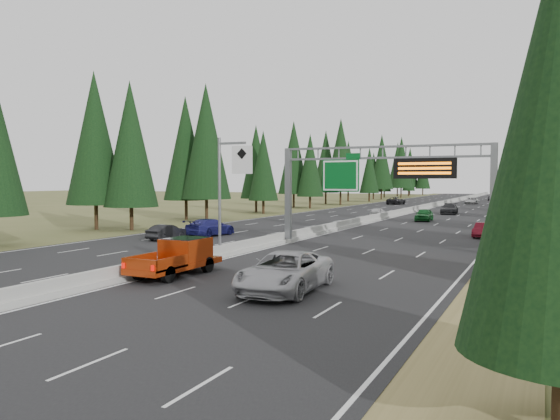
# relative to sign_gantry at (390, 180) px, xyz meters

# --- Properties ---
(road) EXTENTS (32.00, 260.00, 0.08)m
(road) POSITION_rel_sign_gantry_xyz_m (-8.92, 45.12, -5.23)
(road) COLOR black
(road) RESTS_ON ground
(shoulder_right) EXTENTS (3.60, 260.00, 0.06)m
(shoulder_right) POSITION_rel_sign_gantry_xyz_m (8.88, 45.12, -5.24)
(shoulder_right) COLOR olive
(shoulder_right) RESTS_ON ground
(shoulder_left) EXTENTS (3.60, 260.00, 0.06)m
(shoulder_left) POSITION_rel_sign_gantry_xyz_m (-26.72, 45.12, -5.24)
(shoulder_left) COLOR #4B5327
(shoulder_left) RESTS_ON ground
(median_barrier) EXTENTS (0.70, 260.00, 0.85)m
(median_barrier) POSITION_rel_sign_gantry_xyz_m (-8.92, 45.12, -4.85)
(median_barrier) COLOR #9B9B96
(median_barrier) RESTS_ON road
(sign_gantry) EXTENTS (16.75, 0.98, 7.80)m
(sign_gantry) POSITION_rel_sign_gantry_xyz_m (0.00, 0.00, 0.00)
(sign_gantry) COLOR slate
(sign_gantry) RESTS_ON road
(hov_sign_pole) EXTENTS (2.80, 0.50, 8.00)m
(hov_sign_pole) POSITION_rel_sign_gantry_xyz_m (-8.33, -9.92, -0.54)
(hov_sign_pole) COLOR slate
(hov_sign_pole) RESTS_ON road
(tree_row_left) EXTENTS (11.65, 241.28, 18.27)m
(tree_row_left) POSITION_rel_sign_gantry_xyz_m (-30.75, 39.17, 3.97)
(tree_row_left) COLOR black
(tree_row_left) RESTS_ON ground
(silver_minivan) EXTENTS (3.41, 6.76, 1.83)m
(silver_minivan) POSITION_rel_sign_gantry_xyz_m (-0.28, -17.88, -4.27)
(silver_minivan) COLOR #ADADB2
(silver_minivan) RESTS_ON road
(red_pickup) EXTENTS (2.17, 6.07, 1.98)m
(red_pickup) POSITION_rel_sign_gantry_xyz_m (-7.42, -16.27, -4.09)
(red_pickup) COLOR black
(red_pickup) RESTS_ON road
(car_ahead_green) EXTENTS (2.07, 4.75, 1.60)m
(car_ahead_green) POSITION_rel_sign_gantry_xyz_m (-3.27, 29.46, -4.39)
(car_ahead_green) COLOR #166125
(car_ahead_green) RESTS_ON road
(car_ahead_dkred) EXTENTS (1.66, 4.11, 1.33)m
(car_ahead_dkred) POSITION_rel_sign_gantry_xyz_m (5.58, 11.68, -4.53)
(car_ahead_dkred) COLOR maroon
(car_ahead_dkred) RESTS_ON road
(car_ahead_dkgrey) EXTENTS (2.68, 5.82, 1.65)m
(car_ahead_dkgrey) POSITION_rel_sign_gantry_xyz_m (-2.62, 45.39, -4.36)
(car_ahead_dkgrey) COLOR black
(car_ahead_dkgrey) RESTS_ON road
(car_ahead_white) EXTENTS (2.44, 5.15, 1.42)m
(car_ahead_white) POSITION_rel_sign_gantry_xyz_m (-3.97, 84.32, -4.48)
(car_ahead_white) COLOR #BABABA
(car_ahead_white) RESTS_ON road
(car_ahead_far) EXTENTS (2.01, 4.22, 1.39)m
(car_ahead_far) POSITION_rel_sign_gantry_xyz_m (-1.76, 105.84, -4.49)
(car_ahead_far) COLOR black
(car_ahead_far) RESTS_ON road
(car_onc_near) EXTENTS (1.57, 4.09, 1.33)m
(car_onc_near) POSITION_rel_sign_gantry_xyz_m (-19.08, -2.43, -4.52)
(car_onc_near) COLOR black
(car_onc_near) RESTS_ON road
(car_onc_blue) EXTENTS (2.76, 5.74, 1.61)m
(car_onc_blue) POSITION_rel_sign_gantry_xyz_m (-17.49, 1.99, -4.38)
(car_onc_blue) COLOR navy
(car_onc_blue) RESTS_ON road
(car_onc_white) EXTENTS (1.63, 4.02, 1.37)m
(car_onc_white) POSITION_rel_sign_gantry_xyz_m (-10.42, 33.54, -4.51)
(car_onc_white) COLOR silver
(car_onc_white) RESTS_ON road
(car_onc_far) EXTENTS (3.21, 6.03, 1.61)m
(car_onc_far) POSITION_rel_sign_gantry_xyz_m (-18.10, 74.62, -4.38)
(car_onc_far) COLOR black
(car_onc_far) RESTS_ON road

